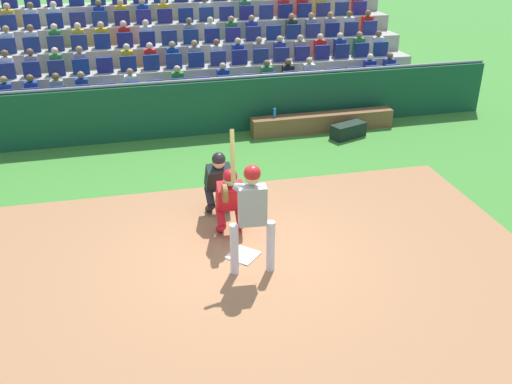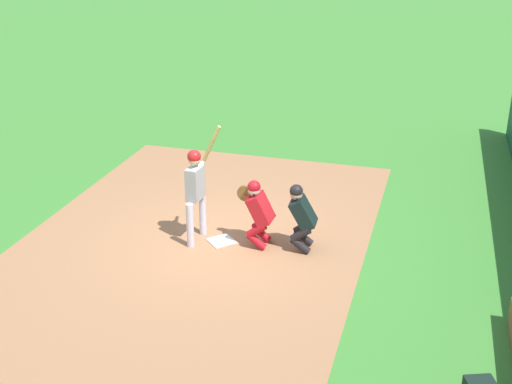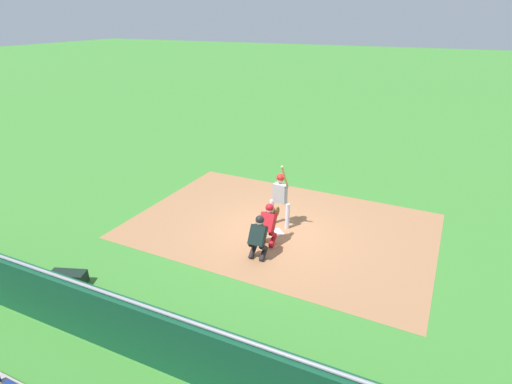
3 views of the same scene
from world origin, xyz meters
The scene contains 10 objects.
ground_plane centered at (0.00, 0.00, 0.00)m, with size 160.00×160.00×0.00m, color #3F8532.
infield_dirt_patch centered at (0.00, 0.50, 0.00)m, with size 9.22×6.25×0.01m, color #A5714B.
home_plate_marker centered at (0.00, 0.00, 0.02)m, with size 0.44×0.44×0.02m, color white.
batter_at_plate centered at (-0.03, 0.45, 1.10)m, with size 0.69×0.58×2.20m.
catcher_crouching centered at (0.07, -0.67, 0.71)m, with size 0.48×0.71×1.28m.
home_plate_umpire centered at (0.10, -1.46, 0.69)m, with size 0.47×0.50×1.26m.
dugout_wall centered at (0.00, -5.66, 0.66)m, with size 15.77×0.24×1.38m.
dugout_bench centered at (-3.23, -5.11, 0.22)m, with size 3.63×0.40×0.44m, color brown.
water_bottle_on_bench centered at (-2.00, -5.18, 0.55)m, with size 0.07×0.07×0.22m, color blue.
equipment_duffel_bag centered at (-3.67, -4.52, 0.17)m, with size 0.87×0.36×0.34m, color black.
Camera 3 is at (4.03, -10.13, 6.17)m, focal length 28.48 mm.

